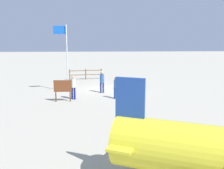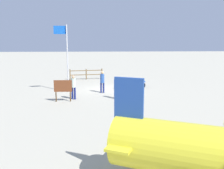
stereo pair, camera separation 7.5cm
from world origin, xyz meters
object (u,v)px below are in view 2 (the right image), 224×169
Objects in this scene: suitcase_dark at (130,80)px; signboard at (63,87)px; suitcase_maroon at (119,87)px; flagpole at (66,52)px; suitcase_tan at (131,80)px; worker_supervisor at (73,85)px; suitcase_navy at (130,80)px; worker_trailing at (116,86)px; luggage_cart at (133,83)px; worker_lead at (102,80)px.

suitcase_dark is 0.43× the size of signboard.
flagpole is (4.30, 1.13, 3.04)m from suitcase_maroon.
worker_supervisor is at bearing 41.74° from suitcase_tan.
suitcase_navy is at bearing -166.16° from suitcase_maroon.
worker_trailing is (1.61, 4.12, 0.19)m from suitcase_tan.
luggage_cart is 6.47m from worker_supervisor.
flagpole reaches higher than signboard.
flagpole is at bearing 17.24° from luggage_cart.
suitcase_dark is at bearing -167.05° from flagpole.
worker_lead reaches higher than luggage_cart.
suitcase_dark is 0.41× the size of worker_trailing.
suitcase_tan is 1.10× the size of suitcase_maroon.
suitcase_maroon is at bearing -134.37° from worker_supervisor.
suitcase_navy is 0.26× the size of worker_lead.
suitcase_dark is at bearing 70.63° from suitcase_tan.
worker_trailing is (1.44, 3.65, 0.15)m from suitcase_dark.
flagpole reaches higher than suitcase_tan.
suitcase_maroon is at bearing -165.27° from flagpole.
suitcase_tan is 7.14m from signboard.
signboard is (-0.13, 3.10, -2.24)m from flagpole.
worker_supervisor reaches higher than suitcase_tan.
worker_supervisor is at bearing 0.43° from worker_trailing.
suitcase_navy reaches higher than luggage_cart.
suitcase_tan is at bearing -138.26° from worker_supervisor.
luggage_cart is at bearing -155.23° from suitcase_maroon.
flagpole reaches higher than worker_lead.
luggage_cart is at bearing -161.82° from suitcase_tan.
suitcase_tan is at bearing -141.22° from worker_lead.
suitcase_dark is 3.93m from worker_trailing.
flagpole is at bearing 12.95° from suitcase_dark.
luggage_cart is at bearing -162.76° from flagpole.
luggage_cart reaches higher than suitcase_maroon.
worker_supervisor is (4.65, 4.15, 0.31)m from suitcase_tan.
worker_trailing is at bearing 68.44° from suitcase_dark.
worker_supervisor is at bearing 40.93° from luggage_cart.
worker_supervisor reaches higher than signboard.
suitcase_maroon is 3.67m from worker_trailing.
worker_supervisor is (4.48, 3.68, 0.27)m from suitcase_dark.
suitcase_maroon is (1.13, 0.55, -0.52)m from suitcase_tan.
flagpole is (5.26, 1.21, 2.49)m from suitcase_dark.
suitcase_navy is at bearing -139.67° from worker_supervisor.
luggage_cart is at bearing -139.07° from worker_supervisor.
worker_supervisor reaches higher than luggage_cart.
suitcase_maroon is 2.24m from worker_lead.
suitcase_tan is at bearing -111.31° from worker_trailing.
suitcase_maroon is at bearing 25.97° from suitcase_tan.
suitcase_navy is 3.03m from worker_lead.
worker_lead is (2.56, 2.06, 0.30)m from suitcase_tan.
flagpole is at bearing 14.73° from suitcase_maroon.
suitcase_dark is at bearing -140.00° from signboard.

